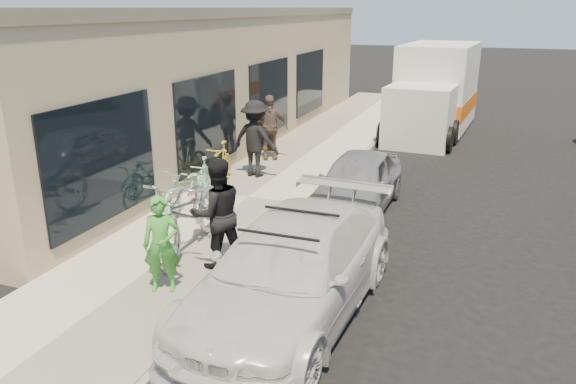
% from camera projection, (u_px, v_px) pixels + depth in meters
% --- Properties ---
extents(ground, '(120.00, 120.00, 0.00)m').
position_uv_depth(ground, '(284.00, 272.00, 9.43)').
color(ground, black).
rests_on(ground, ground).
extents(sidewalk, '(3.00, 34.00, 0.15)m').
position_uv_depth(sidewalk, '(248.00, 200.00, 12.74)').
color(sidewalk, '#B9B5A6').
rests_on(sidewalk, ground).
extents(curb, '(0.12, 34.00, 0.13)m').
position_uv_depth(curb, '(313.00, 208.00, 12.23)').
color(curb, gray).
rests_on(curb, ground).
extents(storefront, '(3.60, 20.00, 4.22)m').
position_uv_depth(storefront, '(218.00, 78.00, 17.61)').
color(storefront, tan).
rests_on(storefront, ground).
extents(bike_rack, '(0.26, 0.54, 0.82)m').
position_uv_depth(bike_rack, '(213.00, 171.00, 12.92)').
color(bike_rack, black).
rests_on(bike_rack, sidewalk).
extents(sandwich_board, '(0.56, 0.57, 0.92)m').
position_uv_depth(sandwich_board, '(265.00, 135.00, 16.72)').
color(sandwich_board, black).
rests_on(sandwich_board, sidewalk).
extents(sedan_white, '(2.28, 5.01, 1.46)m').
position_uv_depth(sedan_white, '(292.00, 270.00, 7.90)').
color(sedan_white, silver).
rests_on(sedan_white, ground).
extents(sedan_silver, '(1.54, 3.72, 1.26)m').
position_uv_depth(sedan_silver, '(358.00, 182.00, 12.16)').
color(sedan_silver, '#9B9CA0').
rests_on(sedan_silver, ground).
extents(moving_truck, '(2.70, 6.28, 3.02)m').
position_uv_depth(moving_truck, '(434.00, 94.00, 19.74)').
color(moving_truck, silver).
rests_on(moving_truck, ground).
extents(tandem_bike, '(1.18, 2.71, 1.38)m').
position_uv_depth(tandem_bike, '(190.00, 213.00, 9.73)').
color(tandem_bike, '#B4B4B6').
rests_on(tandem_bike, sidewalk).
extents(woman_rider, '(0.64, 0.55, 1.48)m').
position_uv_depth(woman_rider, '(161.00, 244.00, 8.30)').
color(woman_rider, green).
rests_on(woman_rider, sidewalk).
extents(man_standing, '(1.13, 1.12, 1.84)m').
position_uv_depth(man_standing, '(217.00, 213.00, 9.04)').
color(man_standing, black).
rests_on(man_standing, sidewalk).
extents(cruiser_bike_a, '(1.01, 1.63, 0.95)m').
position_uv_depth(cruiser_bike_a, '(204.00, 181.00, 12.27)').
color(cruiser_bike_a, '#8FD5BA').
rests_on(cruiser_bike_a, sidewalk).
extents(cruiser_bike_b, '(0.66, 1.76, 0.91)m').
position_uv_depth(cruiser_bike_b, '(188.00, 187.00, 11.90)').
color(cruiser_bike_b, '#8FD5BA').
rests_on(cruiser_bike_b, sidewalk).
extents(cruiser_bike_c, '(0.81, 1.78, 1.03)m').
position_uv_depth(cruiser_bike_c, '(221.00, 165.00, 13.36)').
color(cruiser_bike_c, gold).
rests_on(cruiser_bike_c, sidewalk).
extents(bystander_a, '(1.33, 0.87, 1.92)m').
position_uv_depth(bystander_a, '(255.00, 139.00, 14.00)').
color(bystander_a, black).
rests_on(bystander_a, sidewalk).
extents(bystander_b, '(1.14, 0.85, 1.80)m').
position_uv_depth(bystander_b, '(269.00, 127.00, 15.63)').
color(bystander_b, brown).
rests_on(bystander_b, sidewalk).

